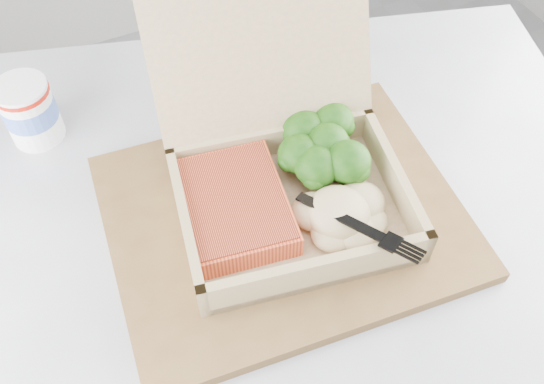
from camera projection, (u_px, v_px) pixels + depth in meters
name	position (u px, v px, depth m)	size (l,w,h in m)	color
cafe_table	(296.00, 333.00, 0.79)	(0.96, 0.96, 0.72)	black
serving_tray	(284.00, 216.00, 0.66)	(0.38, 0.30, 0.02)	brown
takeout_container	(282.00, 154.00, 0.64)	(0.28, 0.30, 0.21)	tan
salmon_fillet	(235.00, 206.00, 0.63)	(0.10, 0.14, 0.03)	orange
broccoli_pile	(327.00, 149.00, 0.67)	(0.12, 0.12, 0.04)	#306616
mashed_potatoes	(338.00, 212.00, 0.62)	(0.11, 0.09, 0.04)	#CAB582
plastic_fork	(324.00, 207.00, 0.61)	(0.08, 0.14, 0.02)	black
paper_cup	(29.00, 110.00, 0.71)	(0.06, 0.06, 0.08)	white
receipt	(281.00, 102.00, 0.78)	(0.08, 0.14, 0.00)	white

